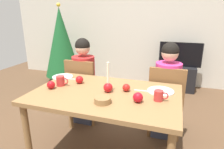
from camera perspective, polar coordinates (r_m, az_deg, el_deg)
name	(u,v)px	position (r m, az deg, el deg)	size (l,w,h in m)	color
back_wall	(148,22)	(4.28, 10.54, 14.87)	(6.40, 0.10, 2.60)	beige
dining_table	(106,100)	(1.93, -1.89, -7.49)	(1.40, 0.90, 0.75)	olive
chair_left	(83,87)	(2.70, -8.34, -3.65)	(0.40, 0.40, 0.90)	brown
chair_right	(166,98)	(2.45, 15.39, -6.49)	(0.40, 0.40, 0.90)	brown
person_left_child	(84,82)	(2.71, -8.09, -2.28)	(0.30, 0.30, 1.17)	#33384C
person_right_child	(166,92)	(2.45, 15.54, -4.96)	(0.30, 0.30, 1.17)	#33384C
tv_stand	(178,78)	(4.13, 18.56, -0.87)	(0.64, 0.40, 0.48)	black
tv	(180,54)	(4.01, 19.21, 5.51)	(0.79, 0.05, 0.46)	black
christmas_tree	(61,42)	(4.42, -14.51, 9.01)	(0.76, 0.76, 1.67)	brown
candle_centerpiece	(108,86)	(1.88, -1.16, -3.30)	(0.09, 0.09, 0.30)	red
plate_left	(63,77)	(2.39, -14.12, -0.65)	(0.24, 0.24, 0.01)	silver
plate_right	(161,91)	(1.96, 13.93, -4.69)	(0.25, 0.25, 0.01)	silver
mug_left	(61,81)	(2.11, -14.64, -1.80)	(0.13, 0.09, 0.10)	#B72D2D
mug_right	(159,96)	(1.75, 13.48, -5.97)	(0.12, 0.08, 0.09)	#B72D2D
fork_left	(74,79)	(2.28, -10.85, -1.36)	(0.18, 0.01, 0.01)	silver
fork_right	(143,91)	(1.94, 9.10, -4.72)	(0.18, 0.01, 0.01)	silver
bowl_walnuts	(103,100)	(1.68, -2.74, -7.42)	(0.14, 0.14, 0.05)	olive
apple_near_candle	(138,97)	(1.69, 7.54, -6.59)	(0.09, 0.09, 0.09)	#B1101C
apple_by_left_plate	(79,80)	(2.14, -9.43, -1.49)	(0.08, 0.08, 0.08)	#B71216
apple_by_right_mug	(51,85)	(2.06, -17.30, -2.91)	(0.08, 0.08, 0.08)	#AE0F15
apple_far_edge	(126,88)	(1.91, 4.16, -3.81)	(0.08, 0.08, 0.08)	#B41B16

